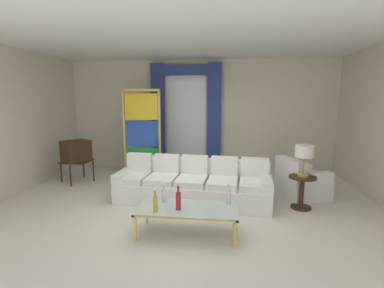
{
  "coord_description": "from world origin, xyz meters",
  "views": [
    {
      "loc": [
        0.7,
        -4.77,
        1.98
      ],
      "look_at": [
        0.03,
        0.9,
        1.05
      ],
      "focal_mm": 26.49,
      "sensor_mm": 36.0,
      "label": 1
    }
  ],
  "objects_px": {
    "armchair_white": "(300,183)",
    "stained_glass_divider": "(142,136)",
    "coffee_table": "(187,210)",
    "peacock_figurine": "(160,173)",
    "bottle_ruby_flask": "(164,194)",
    "table_lamp_brass": "(304,153)",
    "round_side_table": "(302,189)",
    "couch_white_long": "(193,185)",
    "bottle_crystal_tall": "(228,196)",
    "bottle_blue_decanter": "(178,200)",
    "bottle_amber_squat": "(155,203)",
    "vintage_tv": "(76,152)"
  },
  "relations": [
    {
      "from": "coffee_table",
      "to": "peacock_figurine",
      "type": "relative_size",
      "value": 2.42
    },
    {
      "from": "bottle_ruby_flask",
      "to": "armchair_white",
      "type": "distance_m",
      "value": 2.96
    },
    {
      "from": "table_lamp_brass",
      "to": "peacock_figurine",
      "type": "bearing_deg",
      "value": 156.27
    },
    {
      "from": "armchair_white",
      "to": "stained_glass_divider",
      "type": "xyz_separation_m",
      "value": [
        -3.58,
        1.07,
        0.77
      ]
    },
    {
      "from": "peacock_figurine",
      "to": "stained_glass_divider",
      "type": "bearing_deg",
      "value": 142.55
    },
    {
      "from": "bottle_blue_decanter",
      "to": "bottle_ruby_flask",
      "type": "bearing_deg",
      "value": 135.08
    },
    {
      "from": "bottle_blue_decanter",
      "to": "round_side_table",
      "type": "bearing_deg",
      "value": 32.94
    },
    {
      "from": "bottle_amber_squat",
      "to": "bottle_ruby_flask",
      "type": "distance_m",
      "value": 0.39
    },
    {
      "from": "peacock_figurine",
      "to": "table_lamp_brass",
      "type": "height_order",
      "value": "table_lamp_brass"
    },
    {
      "from": "bottle_crystal_tall",
      "to": "stained_glass_divider",
      "type": "relative_size",
      "value": 0.14
    },
    {
      "from": "vintage_tv",
      "to": "bottle_amber_squat",
      "type": "bearing_deg",
      "value": -44.73
    },
    {
      "from": "round_side_table",
      "to": "couch_white_long",
      "type": "bearing_deg",
      "value": 175.03
    },
    {
      "from": "bottle_amber_squat",
      "to": "coffee_table",
      "type": "bearing_deg",
      "value": 25.13
    },
    {
      "from": "coffee_table",
      "to": "table_lamp_brass",
      "type": "relative_size",
      "value": 2.55
    },
    {
      "from": "couch_white_long",
      "to": "coffee_table",
      "type": "height_order",
      "value": "couch_white_long"
    },
    {
      "from": "armchair_white",
      "to": "round_side_table",
      "type": "height_order",
      "value": "armchair_white"
    },
    {
      "from": "bottle_blue_decanter",
      "to": "bottle_crystal_tall",
      "type": "height_order",
      "value": "bottle_blue_decanter"
    },
    {
      "from": "coffee_table",
      "to": "round_side_table",
      "type": "xyz_separation_m",
      "value": [
        1.92,
        1.23,
        -0.02
      ]
    },
    {
      "from": "bottle_crystal_tall",
      "to": "vintage_tv",
      "type": "height_order",
      "value": "vintage_tv"
    },
    {
      "from": "armchair_white",
      "to": "couch_white_long",
      "type": "bearing_deg",
      "value": -168.02
    },
    {
      "from": "couch_white_long",
      "to": "bottle_blue_decanter",
      "type": "bearing_deg",
      "value": -91.74
    },
    {
      "from": "armchair_white",
      "to": "coffee_table",
      "type": "bearing_deg",
      "value": -137.89
    },
    {
      "from": "armchair_white",
      "to": "peacock_figurine",
      "type": "distance_m",
      "value": 3.12
    },
    {
      "from": "bottle_amber_squat",
      "to": "round_side_table",
      "type": "distance_m",
      "value": 2.75
    },
    {
      "from": "bottle_ruby_flask",
      "to": "bottle_blue_decanter",
      "type": "bearing_deg",
      "value": -44.92
    },
    {
      "from": "bottle_crystal_tall",
      "to": "table_lamp_brass",
      "type": "distance_m",
      "value": 1.73
    },
    {
      "from": "vintage_tv",
      "to": "stained_glass_divider",
      "type": "distance_m",
      "value": 1.58
    },
    {
      "from": "bottle_ruby_flask",
      "to": "armchair_white",
      "type": "relative_size",
      "value": 0.28
    },
    {
      "from": "bottle_crystal_tall",
      "to": "peacock_figurine",
      "type": "distance_m",
      "value": 2.79
    },
    {
      "from": "bottle_blue_decanter",
      "to": "bottle_ruby_flask",
      "type": "height_order",
      "value": "bottle_blue_decanter"
    },
    {
      "from": "bottle_amber_squat",
      "to": "round_side_table",
      "type": "relative_size",
      "value": 0.52
    },
    {
      "from": "armchair_white",
      "to": "table_lamp_brass",
      "type": "xyz_separation_m",
      "value": [
        -0.13,
        -0.62,
        0.74
      ]
    },
    {
      "from": "bottle_amber_squat",
      "to": "stained_glass_divider",
      "type": "relative_size",
      "value": 0.14
    },
    {
      "from": "couch_white_long",
      "to": "armchair_white",
      "type": "distance_m",
      "value": 2.17
    },
    {
      "from": "couch_white_long",
      "to": "peacock_figurine",
      "type": "bearing_deg",
      "value": 129.89
    },
    {
      "from": "bottle_blue_decanter",
      "to": "stained_glass_divider",
      "type": "bearing_deg",
      "value": 115.19
    },
    {
      "from": "bottle_crystal_tall",
      "to": "stained_glass_divider",
      "type": "distance_m",
      "value": 3.46
    },
    {
      "from": "couch_white_long",
      "to": "bottle_ruby_flask",
      "type": "distance_m",
      "value": 1.28
    },
    {
      "from": "coffee_table",
      "to": "stained_glass_divider",
      "type": "relative_size",
      "value": 0.66
    },
    {
      "from": "bottle_amber_squat",
      "to": "peacock_figurine",
      "type": "bearing_deg",
      "value": 101.98
    },
    {
      "from": "vintage_tv",
      "to": "peacock_figurine",
      "type": "distance_m",
      "value": 2.03
    },
    {
      "from": "bottle_crystal_tall",
      "to": "bottle_amber_squat",
      "type": "bearing_deg",
      "value": -156.71
    },
    {
      "from": "vintage_tv",
      "to": "couch_white_long",
      "type": "bearing_deg",
      "value": -17.52
    },
    {
      "from": "bottle_crystal_tall",
      "to": "vintage_tv",
      "type": "distance_m",
      "value": 4.12
    },
    {
      "from": "bottle_blue_decanter",
      "to": "bottle_amber_squat",
      "type": "relative_size",
      "value": 1.13
    },
    {
      "from": "bottle_blue_decanter",
      "to": "armchair_white",
      "type": "xyz_separation_m",
      "value": [
        2.16,
        1.94,
        -0.27
      ]
    },
    {
      "from": "peacock_figurine",
      "to": "table_lamp_brass",
      "type": "xyz_separation_m",
      "value": [
        2.91,
        -1.28,
        0.81
      ]
    },
    {
      "from": "armchair_white",
      "to": "stained_glass_divider",
      "type": "bearing_deg",
      "value": 163.39
    },
    {
      "from": "bottle_crystal_tall",
      "to": "peacock_figurine",
      "type": "relative_size",
      "value": 0.5
    },
    {
      "from": "couch_white_long",
      "to": "round_side_table",
      "type": "bearing_deg",
      "value": -4.97
    }
  ]
}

